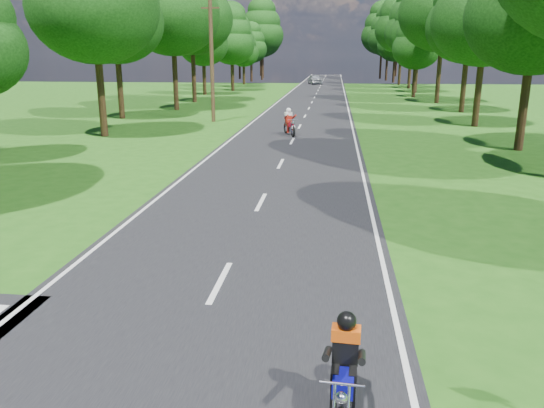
# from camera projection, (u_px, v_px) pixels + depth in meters

# --- Properties ---
(ground) EXTENTS (160.00, 160.00, 0.00)m
(ground) POSITION_uv_depth(u_px,v_px,m) (194.00, 334.00, 8.61)
(ground) COLOR #1F5212
(ground) RESTS_ON ground
(main_road) EXTENTS (7.00, 140.00, 0.02)m
(main_road) POSITION_uv_depth(u_px,v_px,m) (314.00, 98.00, 56.42)
(main_road) COLOR black
(main_road) RESTS_ON ground
(road_markings) EXTENTS (7.40, 140.00, 0.01)m
(road_markings) POSITION_uv_depth(u_px,v_px,m) (312.00, 99.00, 54.64)
(road_markings) COLOR silver
(road_markings) RESTS_ON main_road
(treeline) EXTENTS (40.00, 115.35, 14.78)m
(treeline) POSITION_uv_depth(u_px,v_px,m) (331.00, 22.00, 63.65)
(treeline) COLOR black
(treeline) RESTS_ON ground
(telegraph_pole) EXTENTS (1.20, 0.26, 8.00)m
(telegraph_pole) POSITION_uv_depth(u_px,v_px,m) (212.00, 60.00, 34.95)
(telegraph_pole) COLOR #382616
(telegraph_pole) RESTS_ON ground
(rider_near_blue) EXTENTS (0.64, 1.64, 1.34)m
(rider_near_blue) POSITION_uv_depth(u_px,v_px,m) (344.00, 368.00, 6.45)
(rider_near_blue) COLOR #0D0D95
(rider_near_blue) RESTS_ON main_road
(rider_far_red) EXTENTS (1.20, 1.91, 1.51)m
(rider_far_red) POSITION_uv_depth(u_px,v_px,m) (289.00, 122.00, 29.66)
(rider_far_red) COLOR maroon
(rider_far_red) RESTS_ON main_road
(distant_car) EXTENTS (2.69, 4.60, 1.47)m
(distant_car) POSITION_uv_depth(u_px,v_px,m) (315.00, 79.00, 82.31)
(distant_car) COLOR #ABAEB2
(distant_car) RESTS_ON main_road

